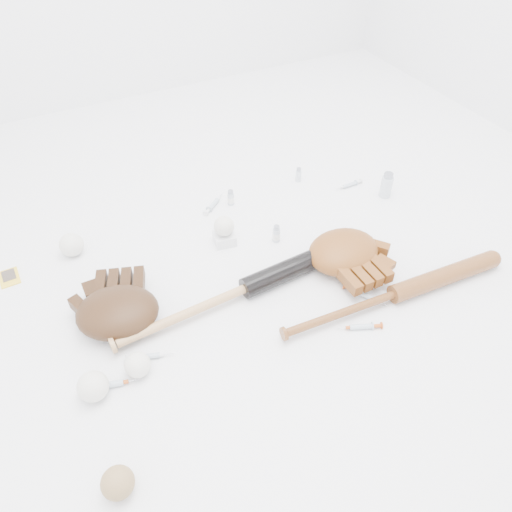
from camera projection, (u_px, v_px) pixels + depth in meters
name	position (u px, v px, depth m)	size (l,w,h in m)	color
bat_dark	(247.00, 288.00, 1.55)	(0.92, 0.07, 0.07)	black
bat_wood	(395.00, 294.00, 1.54)	(0.82, 0.06, 0.06)	brown
glove_dark	(117.00, 312.00, 1.46)	(0.29, 0.29, 0.10)	#341E0E
glove_tan	(343.00, 251.00, 1.65)	(0.29, 0.29, 0.11)	brown
trading_card	(9.00, 278.00, 1.63)	(0.06, 0.08, 0.00)	yellow
pedestal	(225.00, 238.00, 1.74)	(0.07, 0.07, 0.04)	white
baseball_on_pedestal	(224.00, 226.00, 1.71)	(0.07, 0.07, 0.07)	silver
baseball_left	(93.00, 386.00, 1.29)	(0.08, 0.08, 0.08)	silver
baseball_upper	(71.00, 245.00, 1.69)	(0.08, 0.08, 0.08)	silver
baseball_mid	(138.00, 365.00, 1.34)	(0.07, 0.07, 0.07)	silver
baseball_aged	(118.00, 483.00, 1.11)	(0.08, 0.08, 0.08)	olive
syringe_0	(109.00, 385.00, 1.33)	(0.16, 0.03, 0.02)	#ADBCC6
syringe_1	(361.00, 327.00, 1.47)	(0.15, 0.03, 0.02)	#ADBCC6
syringe_2	(213.00, 204.00, 1.90)	(0.15, 0.03, 0.02)	#ADBCC6
syringe_3	(363.00, 295.00, 1.56)	(0.16, 0.03, 0.02)	#ADBCC6
syringe_4	(350.00, 185.00, 2.00)	(0.14, 0.02, 0.02)	#ADBCC6
syringe_5	(147.00, 356.00, 1.39)	(0.15, 0.03, 0.02)	#ADBCC6
vial_0	(298.00, 175.00, 2.01)	(0.02, 0.02, 0.06)	silver
vial_1	(231.00, 197.00, 1.90)	(0.02, 0.02, 0.06)	silver
vial_2	(276.00, 234.00, 1.74)	(0.03, 0.03, 0.07)	silver
vial_3	(387.00, 185.00, 1.92)	(0.04, 0.04, 0.10)	silver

